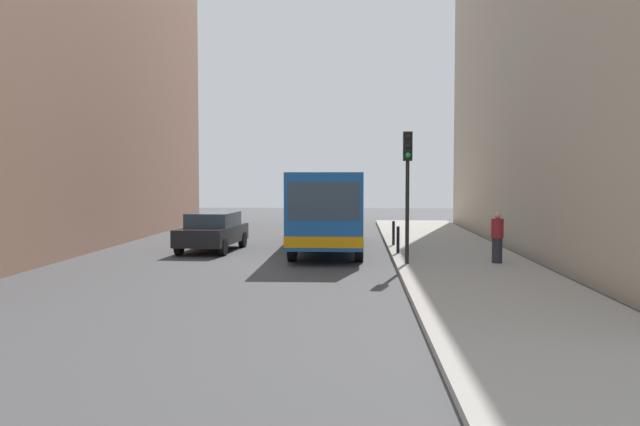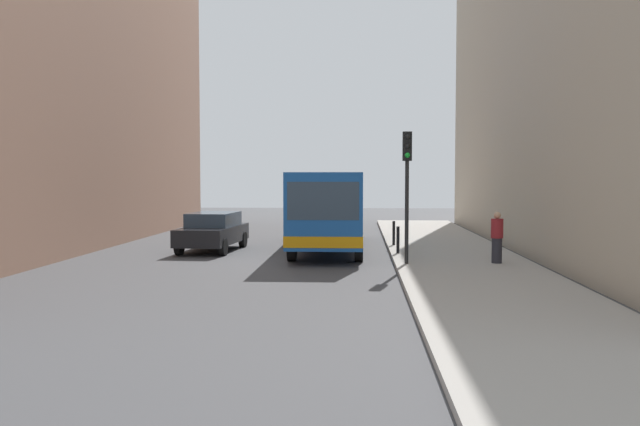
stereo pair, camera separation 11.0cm
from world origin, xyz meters
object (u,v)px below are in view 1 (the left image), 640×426
bollard_near (398,240)px  pedestrian_near_signal (497,238)px  traffic_light (408,172)px  bollard_mid (393,233)px  car_beside_bus (213,231)px  bus (330,205)px

bollard_near → pedestrian_near_signal: 3.96m
pedestrian_near_signal → traffic_light: bearing=81.6°
bollard_mid → car_beside_bus: bearing=-169.8°
bollard_near → pedestrian_near_signal: size_ratio=0.59×
car_beside_bus → bollard_mid: (7.01, 1.26, -0.16)m
bus → bollard_near: (2.53, -2.67, -1.10)m
bus → bollard_mid: (2.53, 0.26, -1.10)m
bollard_mid → pedestrian_near_signal: pedestrian_near_signal is taller
bus → car_beside_bus: bearing=12.3°
pedestrian_near_signal → car_beside_bus: bearing=52.0°
bus → bollard_near: size_ratio=11.61×
traffic_light → pedestrian_near_signal: 3.52m
car_beside_bus → traffic_light: 8.76m
car_beside_bus → bollard_mid: bearing=-165.8°
bollard_mid → pedestrian_near_signal: (2.94, -5.56, 0.33)m
bollard_near → bollard_mid: size_ratio=1.00×
traffic_light → bollard_near: 3.78m
car_beside_bus → bollard_near: size_ratio=4.75×
bus → traffic_light: size_ratio=2.69×
bus → bollard_near: bus is taller
car_beside_bus → pedestrian_near_signal: size_ratio=2.80×
bus → bollard_near: 3.84m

